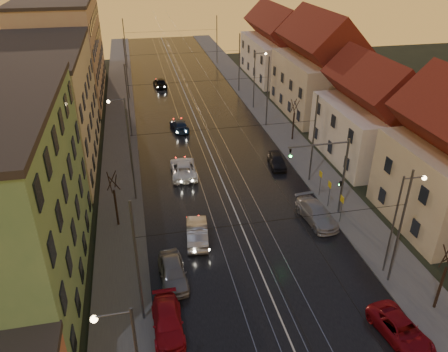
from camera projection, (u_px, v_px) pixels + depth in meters
road at (200, 128)px, 56.20m from camera, size 16.00×120.00×0.04m
sidewalk_left at (120, 134)px, 54.35m from camera, size 4.00×120.00×0.15m
sidewalk_right at (274, 122)px, 57.99m from camera, size 4.00×120.00×0.15m
tram_rail_0 at (183, 129)px, 55.78m from camera, size 0.06×120.00×0.03m
tram_rail_1 at (194, 129)px, 56.04m from camera, size 0.06×120.00×0.03m
tram_rail_2 at (206, 128)px, 56.32m from camera, size 0.06×120.00×0.03m
tram_rail_3 at (216, 127)px, 56.58m from camera, size 0.06×120.00×0.03m
apartment_left_2 at (40, 110)px, 45.00m from camera, size 10.00×20.00×12.00m
apartment_left_3 at (64, 49)px, 65.14m from camera, size 10.00×24.00×14.00m
house_right_2 at (373, 118)px, 46.77m from camera, size 9.18×12.24×9.20m
house_right_3 at (319, 70)px, 59.10m from camera, size 9.18×14.28×11.50m
house_right_4 at (277, 48)px, 74.92m from camera, size 9.18×16.32×10.00m
catenary_pole_l_1 at (137, 265)px, 25.86m from camera, size 0.16×0.16×9.00m
catenary_pole_r_1 at (400, 230)px, 28.99m from camera, size 0.16×0.16×9.00m
catenary_pole_l_2 at (131, 156)px, 38.75m from camera, size 0.16×0.16×9.00m
catenary_pole_r_2 at (313, 140)px, 41.87m from camera, size 0.16×0.16×9.00m
catenary_pole_l_3 at (128, 102)px, 51.63m from camera, size 0.16×0.16×9.00m
catenary_pole_r_3 at (268, 93)px, 54.76m from camera, size 0.16×0.16×9.00m
catenary_pole_l_4 at (126, 69)px, 64.52m from camera, size 0.16×0.16×9.00m
catenary_pole_r_4 at (239, 63)px, 67.64m from camera, size 0.16×0.16×9.00m
catenary_pole_l_5 at (125, 44)px, 79.98m from camera, size 0.16×0.16×9.00m
catenary_pole_r_5 at (217, 40)px, 83.11m from camera, size 0.16×0.16×9.00m
street_lamp_1 at (399, 216)px, 29.75m from camera, size 1.75×0.32×8.00m
street_lamp_2 at (124, 128)px, 43.62m from camera, size 1.75×0.32×8.00m
street_lamp_3 at (256, 75)px, 60.68m from camera, size 1.75×0.32×8.00m
traffic_light_mast at (334, 168)px, 36.56m from camera, size 5.30×0.32×7.20m
bare_tree_0 at (115, 201)px, 35.98m from camera, size 1.09×1.09×5.11m
bare_tree_1 at (442, 280)px, 27.67m from camera, size 1.09×1.09×5.11m
bare_tree_2 at (294, 121)px, 51.76m from camera, size 1.09×1.09×5.11m
driving_car_1 at (197, 232)px, 35.05m from camera, size 2.18×4.87×1.55m
driving_car_2 at (183, 168)px, 44.86m from camera, size 2.68×5.48×1.50m
driving_car_3 at (179, 125)px, 55.42m from camera, size 2.33×4.69×1.31m
driving_car_4 at (160, 83)px, 71.50m from camera, size 2.26×4.67×1.54m
parked_left_2 at (168, 322)px, 27.01m from camera, size 1.86×4.57×1.32m
parked_left_3 at (173, 272)px, 30.86m from camera, size 2.00×4.65×1.56m
parked_right_0 at (401, 330)px, 26.43m from camera, size 2.75×4.90×1.29m
parked_right_1 at (317, 213)px, 37.47m from camera, size 2.63×5.34×1.49m
parked_right_2 at (277, 161)px, 46.54m from camera, size 2.07×4.17×1.37m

